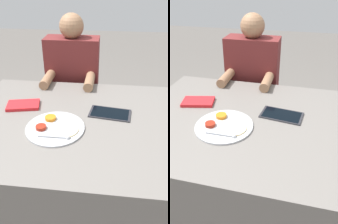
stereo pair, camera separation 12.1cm
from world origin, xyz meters
TOP-DOWN VIEW (x-y plane):
  - ground_plane at (0.00, 0.00)m, footprint 12.00×12.00m
  - dining_table at (0.00, 0.00)m, footprint 1.29×1.00m
  - thali_tray at (-0.07, -0.11)m, footprint 0.32×0.32m
  - red_notebook at (-0.33, 0.10)m, footprint 0.22×0.16m
  - tablet_device at (0.22, 0.08)m, footprint 0.26×0.17m
  - person_diner at (-0.10, 0.67)m, footprint 0.43×0.44m

SIDE VIEW (x-z plane):
  - ground_plane at x=0.00m, z-range 0.00..0.00m
  - dining_table at x=0.00m, z-range 0.00..0.73m
  - person_diner at x=-0.10m, z-range -0.04..1.16m
  - tablet_device at x=0.22m, z-range 0.73..0.74m
  - thali_tray at x=-0.07m, z-range 0.72..0.75m
  - red_notebook at x=-0.33m, z-range 0.73..0.75m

